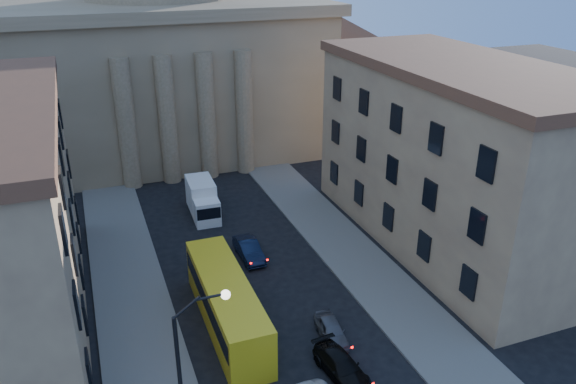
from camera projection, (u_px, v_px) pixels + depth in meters
name	position (u px, v px, depth m)	size (l,w,h in m)	color
sidewalk_left	(140.00, 335.00, 35.28)	(5.00, 60.00, 0.15)	#63605A
sidewalk_right	(378.00, 282.00, 40.80)	(5.00, 60.00, 0.15)	#63605A
church	(162.00, 45.00, 65.38)	(68.02, 28.76, 36.60)	#79664A
building_right	(454.00, 155.00, 44.03)	(11.60, 26.60, 14.70)	tan
street_lamp	(191.00, 365.00, 25.12)	(2.62, 0.44, 8.83)	black
car_right_mid	(341.00, 366.00, 31.81)	(1.78, 4.38, 1.27)	black
car_right_far	(331.00, 330.00, 34.83)	(1.45, 3.61, 1.23)	#525257
car_right_distant	(249.00, 250.00, 43.88)	(1.50, 4.30, 1.42)	black
city_bus	(227.00, 302.00, 35.55)	(2.81, 11.87, 3.34)	gold
box_truck	(203.00, 200.00, 50.63)	(2.42, 5.72, 3.09)	white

